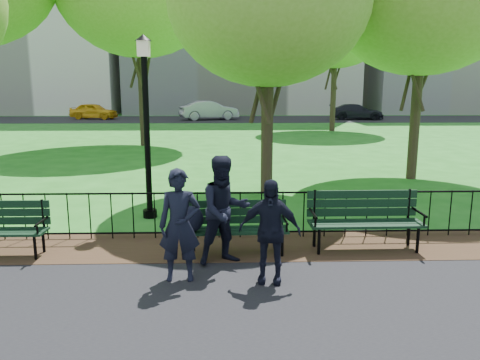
{
  "coord_description": "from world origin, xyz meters",
  "views": [
    {
      "loc": [
        0.35,
        -6.47,
        2.82
      ],
      "look_at": [
        0.58,
        1.5,
        1.22
      ],
      "focal_mm": 35.0,
      "sensor_mm": 36.0,
      "label": 1
    }
  ],
  "objects_px": {
    "park_bench_right_a": "(364,214)",
    "person_right": "(270,231)",
    "person_mid": "(225,210)",
    "sedan_silver": "(209,110)",
    "park_bench_main": "(217,220)",
    "taxi": "(94,111)",
    "sedan_dark": "(356,112)",
    "lamppost": "(146,121)",
    "tree_far_e": "(336,18)",
    "person_left": "(180,225)"
  },
  "relations": [
    {
      "from": "park_bench_right_a",
      "to": "person_right",
      "type": "relative_size",
      "value": 1.29
    },
    {
      "from": "person_mid",
      "to": "sedan_silver",
      "type": "distance_m",
      "value": 33.46
    },
    {
      "from": "park_bench_main",
      "to": "taxi",
      "type": "bearing_deg",
      "value": 106.6
    },
    {
      "from": "taxi",
      "to": "sedan_dark",
      "type": "xyz_separation_m",
      "value": [
        22.99,
        -1.27,
        -0.04
      ]
    },
    {
      "from": "park_bench_main",
      "to": "person_right",
      "type": "relative_size",
      "value": 1.2
    },
    {
      "from": "sedan_dark",
      "to": "person_mid",
      "type": "bearing_deg",
      "value": 168.73
    },
    {
      "from": "park_bench_right_a",
      "to": "lamppost",
      "type": "xyz_separation_m",
      "value": [
        -4.09,
        2.14,
        1.47
      ]
    },
    {
      "from": "person_mid",
      "to": "sedan_dark",
      "type": "xyz_separation_m",
      "value": [
        11.35,
        33.44,
        -0.21
      ]
    },
    {
      "from": "lamppost",
      "to": "park_bench_right_a",
      "type": "bearing_deg",
      "value": -27.61
    },
    {
      "from": "park_bench_main",
      "to": "lamppost",
      "type": "height_order",
      "value": "lamppost"
    },
    {
      "from": "lamppost",
      "to": "person_right",
      "type": "height_order",
      "value": "lamppost"
    },
    {
      "from": "lamppost",
      "to": "sedan_silver",
      "type": "xyz_separation_m",
      "value": [
        0.21,
        30.64,
        -1.28
      ]
    },
    {
      "from": "tree_far_e",
      "to": "sedan_dark",
      "type": "distance_m",
      "value": 12.96
    },
    {
      "from": "person_right",
      "to": "sedan_dark",
      "type": "height_order",
      "value": "person_right"
    },
    {
      "from": "tree_far_e",
      "to": "person_left",
      "type": "height_order",
      "value": "tree_far_e"
    },
    {
      "from": "person_right",
      "to": "sedan_dark",
      "type": "relative_size",
      "value": 0.33
    },
    {
      "from": "taxi",
      "to": "sedan_silver",
      "type": "distance_m",
      "value": 10.28
    },
    {
      "from": "tree_far_e",
      "to": "person_mid",
      "type": "height_order",
      "value": "tree_far_e"
    },
    {
      "from": "lamppost",
      "to": "sedan_silver",
      "type": "bearing_deg",
      "value": 89.6
    },
    {
      "from": "park_bench_right_a",
      "to": "person_left",
      "type": "bearing_deg",
      "value": -157.98
    },
    {
      "from": "park_bench_right_a",
      "to": "person_right",
      "type": "distance_m",
      "value": 2.27
    },
    {
      "from": "park_bench_main",
      "to": "lamppost",
      "type": "bearing_deg",
      "value": 120.54
    },
    {
      "from": "park_bench_main",
      "to": "person_right",
      "type": "xyz_separation_m",
      "value": [
        0.79,
        -1.15,
        0.17
      ]
    },
    {
      "from": "sedan_silver",
      "to": "sedan_dark",
      "type": "height_order",
      "value": "sedan_silver"
    },
    {
      "from": "tree_far_e",
      "to": "person_left",
      "type": "bearing_deg",
      "value": -107.69
    },
    {
      "from": "person_mid",
      "to": "person_right",
      "type": "bearing_deg",
      "value": -70.93
    },
    {
      "from": "tree_far_e",
      "to": "person_right",
      "type": "height_order",
      "value": "tree_far_e"
    },
    {
      "from": "park_bench_main",
      "to": "lamppost",
      "type": "distance_m",
      "value": 3.2
    },
    {
      "from": "person_right",
      "to": "tree_far_e",
      "type": "bearing_deg",
      "value": 85.13
    },
    {
      "from": "park_bench_main",
      "to": "park_bench_right_a",
      "type": "bearing_deg",
      "value": 3.45
    },
    {
      "from": "person_left",
      "to": "person_right",
      "type": "xyz_separation_m",
      "value": [
        1.3,
        -0.1,
        -0.07
      ]
    },
    {
      "from": "person_mid",
      "to": "sedan_silver",
      "type": "bearing_deg",
      "value": 70.56
    },
    {
      "from": "sedan_silver",
      "to": "taxi",
      "type": "bearing_deg",
      "value": 65.08
    },
    {
      "from": "taxi",
      "to": "sedan_silver",
      "type": "bearing_deg",
      "value": -85.37
    },
    {
      "from": "sedan_dark",
      "to": "tree_far_e",
      "type": "bearing_deg",
      "value": 164.32
    },
    {
      "from": "person_mid",
      "to": "sedan_dark",
      "type": "distance_m",
      "value": 35.31
    },
    {
      "from": "park_bench_right_a",
      "to": "person_right",
      "type": "xyz_separation_m",
      "value": [
        -1.79,
        -1.39,
        0.14
      ]
    },
    {
      "from": "person_right",
      "to": "taxi",
      "type": "xyz_separation_m",
      "value": [
        -12.28,
        35.45,
        -0.06
      ]
    },
    {
      "from": "person_mid",
      "to": "sedan_silver",
      "type": "xyz_separation_m",
      "value": [
        -1.44,
        33.43,
        -0.06
      ]
    },
    {
      "from": "person_mid",
      "to": "taxi",
      "type": "relative_size",
      "value": 0.43
    },
    {
      "from": "park_bench_right_a",
      "to": "sedan_silver",
      "type": "bearing_deg",
      "value": 96.17
    },
    {
      "from": "tree_far_e",
      "to": "park_bench_main",
      "type": "bearing_deg",
      "value": -107.28
    },
    {
      "from": "lamppost",
      "to": "person_mid",
      "type": "height_order",
      "value": "lamppost"
    },
    {
      "from": "lamppost",
      "to": "sedan_dark",
      "type": "bearing_deg",
      "value": 67.01
    },
    {
      "from": "person_mid",
      "to": "person_right",
      "type": "xyz_separation_m",
      "value": [
        0.65,
        -0.75,
        -0.11
      ]
    },
    {
      "from": "lamppost",
      "to": "taxi",
      "type": "distance_m",
      "value": 33.48
    },
    {
      "from": "park_bench_right_a",
      "to": "sedan_dark",
      "type": "xyz_separation_m",
      "value": [
        8.91,
        32.8,
        0.04
      ]
    },
    {
      "from": "person_mid",
      "to": "taxi",
      "type": "bearing_deg",
      "value": 86.63
    },
    {
      "from": "lamppost",
      "to": "sedan_silver",
      "type": "height_order",
      "value": "lamppost"
    },
    {
      "from": "person_left",
      "to": "person_mid",
      "type": "xyz_separation_m",
      "value": [
        0.65,
        0.65,
        0.05
      ]
    }
  ]
}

